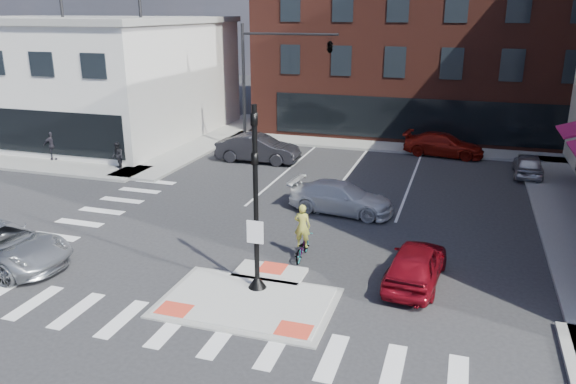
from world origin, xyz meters
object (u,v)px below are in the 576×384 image
(red_sedan, at_px, (416,264))
(bg_car_silver, at_px, (528,165))
(bg_car_red, at_px, (444,145))
(cyclist, at_px, (302,240))
(pedestrian_b, at_px, (52,146))
(bg_car_dark, at_px, (258,148))
(white_pickup, at_px, (341,198))
(pedestrian_a, at_px, (117,156))

(red_sedan, distance_m, bg_car_silver, 15.63)
(bg_car_red, height_order, cyclist, cyclist)
(red_sedan, distance_m, cyclist, 4.25)
(cyclist, bearing_deg, bg_car_red, -105.02)
(bg_car_silver, distance_m, pedestrian_b, 27.57)
(cyclist, height_order, pedestrian_b, cyclist)
(bg_car_dark, relative_size, bg_car_silver, 1.34)
(bg_car_silver, bearing_deg, bg_car_dark, 7.68)
(bg_car_red, height_order, pedestrian_b, pedestrian_b)
(white_pickup, xyz_separation_m, pedestrian_b, (-18.48, 3.40, 0.32))
(bg_car_red, bearing_deg, pedestrian_a, 125.73)
(red_sedan, bearing_deg, bg_car_dark, -46.34)
(red_sedan, bearing_deg, pedestrian_a, -21.90)
(bg_car_silver, height_order, pedestrian_a, pedestrian_a)
(pedestrian_a, relative_size, pedestrian_b, 0.89)
(bg_car_dark, bearing_deg, white_pickup, -137.76)
(bg_car_dark, bearing_deg, cyclist, -153.53)
(white_pickup, relative_size, pedestrian_a, 3.07)
(white_pickup, relative_size, bg_car_red, 0.97)
(bg_car_dark, bearing_deg, pedestrian_b, 107.26)
(bg_car_silver, distance_m, pedestrian_a, 22.91)
(cyclist, distance_m, pedestrian_a, 15.54)
(red_sedan, xyz_separation_m, white_pickup, (-3.89, 6.09, -0.02))
(white_pickup, relative_size, pedestrian_b, 2.75)
(bg_car_dark, distance_m, pedestrian_b, 12.35)
(bg_car_silver, distance_m, bg_car_red, 5.75)
(bg_car_red, height_order, pedestrian_a, pedestrian_a)
(pedestrian_a, bearing_deg, bg_car_dark, 73.07)
(bg_car_silver, bearing_deg, pedestrian_a, 17.02)
(bg_car_red, bearing_deg, bg_car_silver, -117.82)
(red_sedan, relative_size, pedestrian_b, 2.40)
(bg_car_dark, xyz_separation_m, bg_car_red, (10.59, 4.92, -0.11))
(bg_car_dark, xyz_separation_m, pedestrian_b, (-11.74, -3.82, 0.19))
(pedestrian_a, xyz_separation_m, pedestrian_b, (-4.94, 0.63, 0.09))
(white_pickup, bearing_deg, cyclist, -176.78)
(bg_car_dark, height_order, pedestrian_a, pedestrian_a)
(white_pickup, distance_m, pedestrian_b, 18.80)
(red_sedan, distance_m, bg_car_dark, 17.04)
(white_pickup, distance_m, cyclist, 5.32)
(bg_car_silver, height_order, cyclist, cyclist)
(cyclist, relative_size, pedestrian_b, 1.21)
(bg_car_silver, distance_m, cyclist, 16.68)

